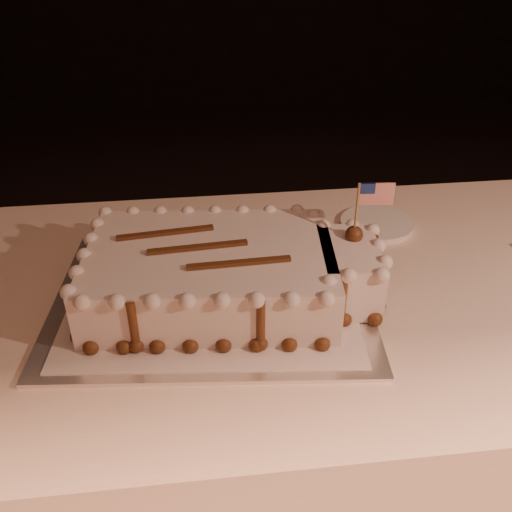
{
  "coord_description": "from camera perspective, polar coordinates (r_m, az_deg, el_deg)",
  "views": [
    {
      "loc": [
        -0.14,
        -0.26,
        1.38
      ],
      "look_at": [
        -0.04,
        0.57,
        0.84
      ],
      "focal_mm": 40.0,
      "sensor_mm": 36.0,
      "label": 1
    }
  ],
  "objects": [
    {
      "name": "banquet_table",
      "position": [
        1.33,
        1.62,
        -16.47
      ],
      "size": [
        2.4,
        0.8,
        0.75
      ],
      "primitive_type": "cube",
      "color": "beige",
      "rests_on": "ground"
    },
    {
      "name": "cake_board",
      "position": [
        1.04,
        -4.39,
        -4.31
      ],
      "size": [
        0.61,
        0.48,
        0.01
      ],
      "primitive_type": "cube",
      "rotation": [
        0.0,
        0.0,
        -0.1
      ],
      "color": "silver",
      "rests_on": "banquet_table"
    },
    {
      "name": "doily",
      "position": [
        1.04,
        -4.4,
        -4.09
      ],
      "size": [
        0.54,
        0.43,
        0.0
      ],
      "primitive_type": "cube",
      "rotation": [
        0.0,
        0.0,
        -0.1
      ],
      "color": "silver",
      "rests_on": "cake_board"
    },
    {
      "name": "sheet_cake",
      "position": [
        1.01,
        -2.82,
        -1.7
      ],
      "size": [
        0.55,
        0.35,
        0.21
      ],
      "color": "silver",
      "rests_on": "doily"
    },
    {
      "name": "side_plate",
      "position": [
        1.29,
        11.99,
        3.18
      ],
      "size": [
        0.16,
        0.16,
        0.01
      ],
      "primitive_type": "cylinder",
      "color": "white",
      "rests_on": "banquet_table"
    }
  ]
}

